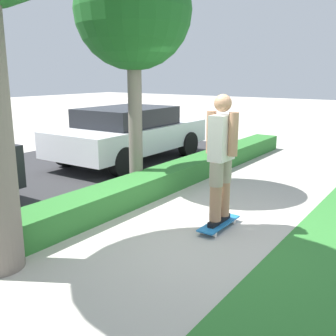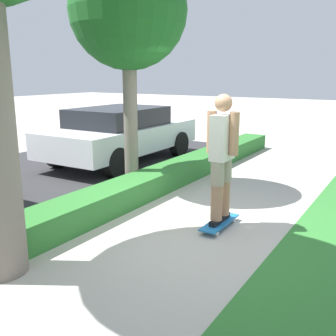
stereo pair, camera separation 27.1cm
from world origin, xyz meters
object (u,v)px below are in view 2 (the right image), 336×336
at_px(skater_person, 222,156).
at_px(tree_mid, 128,12).
at_px(skateboard, 220,223).
at_px(parked_car_middle, 121,133).

height_order(skater_person, tree_mid, tree_mid).
bearing_deg(skater_person, tree_mid, 69.58).
relative_size(skateboard, skater_person, 0.48).
xyz_separation_m(skater_person, tree_mid, (0.79, 2.12, 2.06)).
bearing_deg(parked_car_middle, skater_person, -125.33).
bearing_deg(tree_mid, skater_person, -110.42).
bearing_deg(skateboard, parked_car_middle, 55.63).
bearing_deg(skater_person, skateboard, -45.00).
relative_size(skateboard, tree_mid, 0.20).
distance_m(skateboard, parked_car_middle, 4.67).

